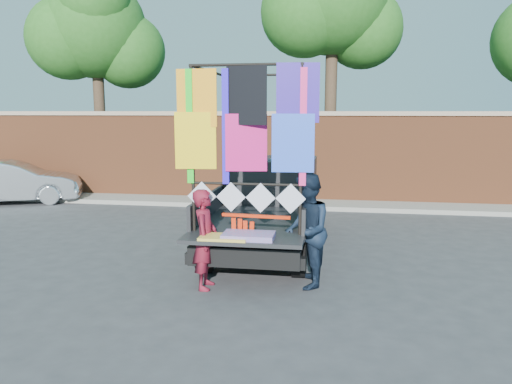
# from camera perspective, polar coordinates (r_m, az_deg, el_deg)

# --- Properties ---
(ground) EXTENTS (90.00, 90.00, 0.00)m
(ground) POSITION_cam_1_polar(r_m,az_deg,el_deg) (7.89, -0.21, -10.10)
(ground) COLOR #38383A
(ground) RESTS_ON ground
(brick_wall) EXTENTS (30.00, 0.45, 2.61)m
(brick_wall) POSITION_cam_1_polar(r_m,az_deg,el_deg) (14.46, 4.33, 4.09)
(brick_wall) COLOR brown
(brick_wall) RESTS_ON ground
(curb) EXTENTS (30.00, 1.20, 0.12)m
(curb) POSITION_cam_1_polar(r_m,az_deg,el_deg) (13.94, 4.02, -1.35)
(curb) COLOR gray
(curb) RESTS_ON ground
(tree_left) EXTENTS (4.20, 3.30, 7.05)m
(tree_left) POSITION_cam_1_polar(r_m,az_deg,el_deg) (17.46, -17.90, 17.04)
(tree_left) COLOR #38281C
(tree_left) RESTS_ON ground
(tree_mid) EXTENTS (4.20, 3.30, 7.73)m
(tree_mid) POSITION_cam_1_polar(r_m,az_deg,el_deg) (15.77, 8.85, 20.40)
(tree_mid) COLOR #38281C
(tree_mid) RESTS_ON ground
(pickup_truck) EXTENTS (2.08, 5.22, 3.29)m
(pickup_truck) POSITION_cam_1_polar(r_m,az_deg,el_deg) (9.97, 1.50, -1.10)
(pickup_truck) COLOR black
(pickup_truck) RESTS_ON ground
(sedan) EXTENTS (3.92, 2.64, 1.22)m
(sedan) POSITION_cam_1_polar(r_m,az_deg,el_deg) (15.83, -26.09, 1.02)
(sedan) COLOR silver
(sedan) RESTS_ON ground
(woman) EXTENTS (0.39, 0.56, 1.49)m
(woman) POSITION_cam_1_polar(r_m,az_deg,el_deg) (7.43, -5.83, -5.38)
(woman) COLOR maroon
(woman) RESTS_ON ground
(man) EXTENTS (0.76, 0.92, 1.72)m
(man) POSITION_cam_1_polar(r_m,az_deg,el_deg) (7.46, 5.78, -4.42)
(man) COLOR #131E2F
(man) RESTS_ON ground
(streamer_bundle) EXTENTS (1.03, 0.14, 0.71)m
(streamer_bundle) POSITION_cam_1_polar(r_m,az_deg,el_deg) (7.40, -0.90, -4.32)
(streamer_bundle) COLOR red
(streamer_bundle) RESTS_ON ground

